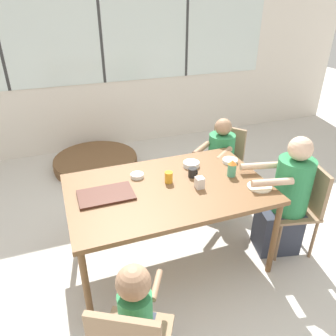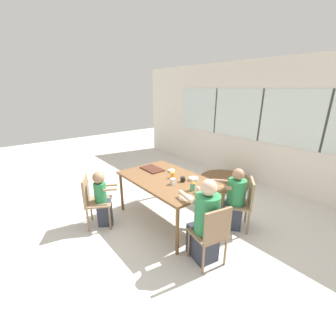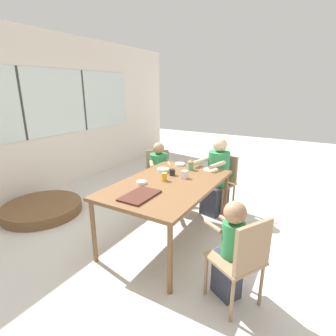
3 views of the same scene
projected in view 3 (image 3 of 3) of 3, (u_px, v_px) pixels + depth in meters
The scene contains 19 objects.
ground_plane at pixel (168, 239), 3.35m from camera, with size 16.00×16.00×0.00m, color beige.
wall_back_with_windows at pixel (22, 116), 4.26m from camera, with size 8.40×0.08×2.80m.
dining_table at pixel (168, 187), 3.14m from camera, with size 1.66×1.05×0.77m.
chair_for_woman_green_shirt at pixel (223, 178), 4.07m from camera, with size 0.48×0.48×0.86m.
chair_for_man_blue_shirt at pixel (158, 171), 4.38m from camera, with size 0.56×0.56×0.86m.
chair_for_toddler at pixel (243, 256), 2.17m from camera, with size 0.55×0.55×0.86m.
person_woman_green_shirt at pixel (217, 180), 3.95m from camera, with size 0.63×0.44×1.17m.
person_man_blue_shirt at pixel (159, 178), 4.24m from camera, with size 0.58×0.54×1.03m.
person_toddler at pixel (230, 251), 2.31m from camera, with size 0.34×0.40×0.96m.
food_tray_dark at pixel (140, 196), 2.72m from camera, with size 0.44×0.28×0.02m.
coffee_mug at pixel (172, 172), 3.37m from camera, with size 0.08×0.07×0.08m.
sippy_cup at pixel (191, 164), 3.58m from camera, with size 0.08×0.08×0.16m.
juice_glass at pixel (164, 177), 3.17m from camera, with size 0.07×0.07×0.10m.
milk_carton_small at pixel (185, 174), 3.26m from camera, with size 0.07×0.07×0.10m.
bowl_white_shallow at pixel (163, 170), 3.52m from camera, with size 0.15×0.15×0.04m.
bowl_cereal at pixel (142, 182), 3.07m from camera, with size 0.11×0.11×0.03m.
bowl_fruit at pixel (180, 164), 3.81m from camera, with size 0.14×0.14×0.03m.
plate_tortillas at pixel (211, 170), 3.59m from camera, with size 0.20×0.20×0.01m.
folded_table_stack at pixel (42, 209), 4.03m from camera, with size 1.17×1.17×0.15m.
Camera 3 is at (-2.54, -1.48, 1.86)m, focal length 28.00 mm.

